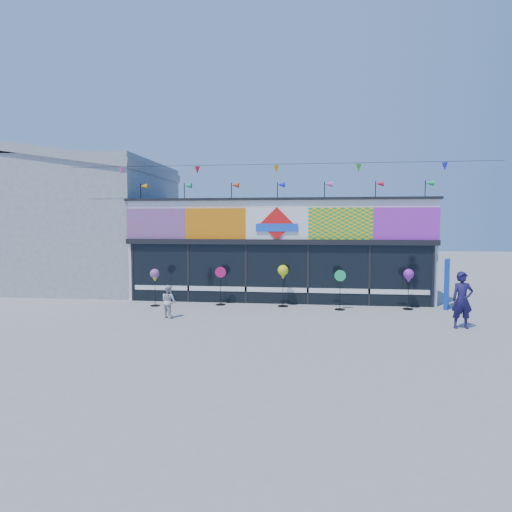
% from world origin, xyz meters
% --- Properties ---
extents(ground, '(80.00, 80.00, 0.00)m').
position_xyz_m(ground, '(0.00, 0.00, 0.00)').
color(ground, gray).
rests_on(ground, ground).
extents(kite_shop, '(16.00, 5.70, 5.31)m').
position_xyz_m(kite_shop, '(0.00, 5.94, 2.05)').
color(kite_shop, white).
rests_on(kite_shop, ground).
extents(neighbour_building, '(8.18, 7.20, 6.87)m').
position_xyz_m(neighbour_building, '(-10.00, 7.00, 3.20)').
color(neighbour_building, '#A0A3A6').
rests_on(neighbour_building, ground).
extents(blue_sign, '(0.42, 0.90, 1.81)m').
position_xyz_m(blue_sign, '(6.26, 3.27, 0.91)').
color(blue_sign, '#0B39AD').
rests_on(blue_sign, ground).
extents(spinner_0, '(0.36, 0.36, 1.41)m').
position_xyz_m(spinner_0, '(-4.51, 2.36, 1.13)').
color(spinner_0, black).
rests_on(spinner_0, ground).
extents(spinner_1, '(0.41, 0.37, 1.46)m').
position_xyz_m(spinner_1, '(-2.10, 2.89, 0.77)').
color(spinner_1, black).
rests_on(spinner_1, ground).
extents(spinner_2, '(0.40, 0.40, 1.56)m').
position_xyz_m(spinner_2, '(0.28, 2.85, 1.25)').
color(spinner_2, black).
rests_on(spinner_2, ground).
extents(spinner_3, '(0.40, 0.37, 1.44)m').
position_xyz_m(spinner_3, '(2.36, 2.45, 0.76)').
color(spinner_3, black).
rests_on(spinner_3, ground).
extents(spinner_4, '(0.37, 0.37, 1.47)m').
position_xyz_m(spinner_4, '(4.82, 2.84, 1.18)').
color(spinner_4, black).
rests_on(spinner_4, ground).
extents(adult_man, '(0.64, 0.44, 1.68)m').
position_xyz_m(adult_man, '(5.77, -0.06, 0.84)').
color(adult_man, '#18143F').
rests_on(adult_man, ground).
extents(child, '(0.61, 0.56, 1.09)m').
position_xyz_m(child, '(-3.32, 0.34, 0.55)').
color(child, silver).
rests_on(child, ground).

